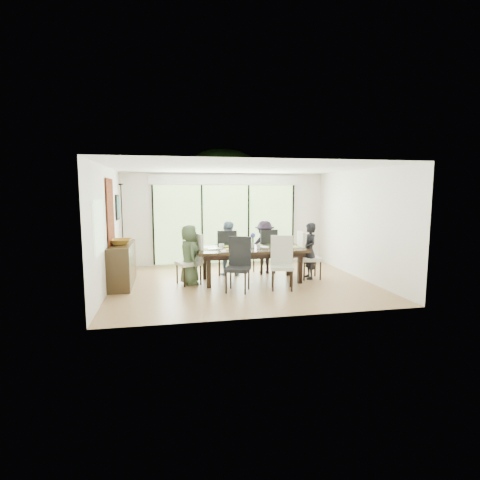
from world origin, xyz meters
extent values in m
cube|color=brown|center=(0.00, 0.00, -0.01)|extent=(6.00, 5.00, 0.01)
cube|color=white|center=(0.00, 0.00, 2.71)|extent=(6.00, 5.00, 0.01)
cube|color=silver|center=(0.00, 2.51, 1.35)|extent=(6.00, 0.02, 2.70)
cube|color=silver|center=(0.00, -2.51, 1.35)|extent=(6.00, 0.02, 2.70)
cube|color=silver|center=(-3.01, 0.00, 1.35)|extent=(0.02, 5.00, 2.70)
cube|color=white|center=(3.01, 0.00, 1.35)|extent=(0.02, 5.00, 2.70)
cube|color=#598C3F|center=(0.00, 2.47, 1.20)|extent=(4.20, 0.02, 2.30)
cube|color=white|center=(0.00, 2.46, 2.50)|extent=(4.40, 0.06, 0.28)
cube|color=black|center=(-2.10, 2.46, 1.20)|extent=(0.05, 0.04, 2.30)
cube|color=black|center=(-0.70, 2.46, 1.20)|extent=(0.05, 0.04, 2.30)
cube|color=black|center=(0.70, 2.46, 1.20)|extent=(0.05, 0.04, 2.30)
cube|color=black|center=(2.10, 2.46, 1.20)|extent=(0.05, 0.04, 2.30)
cube|color=#8CAD7F|center=(-2.97, -1.20, 1.50)|extent=(0.02, 0.90, 1.00)
cube|color=brown|center=(0.00, 3.40, -0.05)|extent=(6.00, 1.80, 0.10)
cube|color=brown|center=(0.00, 4.20, 0.55)|extent=(6.00, 0.08, 0.06)
sphere|color=#14380F|center=(-1.80, 5.20, 1.44)|extent=(3.20, 3.20, 3.20)
sphere|color=#14380F|center=(0.40, 5.80, 1.80)|extent=(4.00, 4.00, 4.00)
sphere|color=#14380F|center=(2.20, 5.00, 1.26)|extent=(2.80, 2.80, 2.80)
sphere|color=#14380F|center=(-0.60, 6.50, 1.62)|extent=(3.60, 3.60, 3.60)
cube|color=black|center=(0.26, 0.14, 0.78)|extent=(2.60, 1.19, 0.06)
cube|color=black|center=(0.26, 0.14, 0.68)|extent=(2.38, 0.97, 0.11)
cube|color=black|center=(-0.82, -0.29, 0.37)|extent=(0.10, 0.10, 0.75)
cube|color=black|center=(1.34, -0.29, 0.37)|extent=(0.10, 0.10, 0.75)
cube|color=black|center=(-0.82, 0.57, 0.37)|extent=(0.10, 0.10, 0.75)
cube|color=black|center=(1.34, 0.57, 0.37)|extent=(0.10, 0.10, 0.75)
imported|color=#405236|center=(-1.22, 0.14, 0.70)|extent=(0.52, 0.71, 1.40)
imported|color=black|center=(1.74, 0.14, 0.70)|extent=(0.42, 0.66, 1.40)
imported|color=#7F9BB7|center=(-0.19, 0.97, 0.70)|extent=(0.73, 0.55, 1.40)
imported|color=black|center=(0.81, 0.97, 0.70)|extent=(0.72, 0.52, 1.40)
cube|color=#89AD3E|center=(-0.69, 0.14, 0.81)|extent=(0.48, 0.35, 0.01)
cube|color=olive|center=(1.21, 0.14, 0.81)|extent=(0.48, 0.35, 0.01)
cube|color=#7EB03E|center=(-0.19, 0.54, 0.81)|extent=(0.48, 0.35, 0.01)
cube|color=#81A43A|center=(0.81, 0.54, 0.81)|extent=(0.48, 0.35, 0.01)
cube|color=white|center=(-0.29, -0.16, 0.81)|extent=(0.48, 0.35, 0.01)
cube|color=black|center=(-0.09, 0.49, 0.82)|extent=(0.28, 0.19, 0.01)
cube|color=black|center=(0.76, 0.49, 0.82)|extent=(0.26, 0.18, 0.01)
cube|color=white|center=(0.96, 0.09, 0.81)|extent=(0.32, 0.24, 0.00)
cube|color=white|center=(-0.29, -0.16, 0.83)|extent=(0.28, 0.28, 0.03)
cube|color=orange|center=(-0.29, -0.16, 0.85)|extent=(0.22, 0.22, 0.02)
cylinder|color=silver|center=(0.31, 0.19, 0.88)|extent=(0.09, 0.09, 0.13)
cylinder|color=#337226|center=(0.31, 0.19, 1.01)|extent=(0.04, 0.04, 0.17)
sphere|color=#4A46B0|center=(0.31, 0.19, 1.11)|extent=(0.12, 0.12, 0.12)
imported|color=silver|center=(-0.59, 0.04, 0.83)|extent=(0.39, 0.28, 0.03)
imported|color=white|center=(-0.44, 0.29, 0.86)|extent=(0.19, 0.19, 0.10)
imported|color=white|center=(0.41, 0.04, 0.86)|extent=(0.13, 0.13, 0.10)
imported|color=white|center=(1.06, 0.24, 0.86)|extent=(0.17, 0.17, 0.10)
imported|color=white|center=(0.51, 0.19, 0.82)|extent=(0.19, 0.25, 0.02)
cube|color=black|center=(-2.76, 0.38, 0.48)|extent=(0.48, 1.71, 0.96)
imported|color=olive|center=(-2.76, 0.28, 1.03)|extent=(0.51, 0.51, 0.12)
cylinder|color=black|center=(-2.76, 0.73, 0.99)|extent=(0.11, 0.11, 0.04)
cylinder|color=black|center=(-2.76, 0.73, 1.66)|extent=(0.03, 0.03, 1.34)
cylinder|color=black|center=(-2.76, 0.73, 2.32)|extent=(0.11, 0.11, 0.03)
cylinder|color=silver|center=(-2.76, 0.73, 2.39)|extent=(0.04, 0.04, 0.11)
cube|color=maroon|center=(-2.97, 0.40, 1.70)|extent=(0.02, 1.00, 1.50)
cube|color=black|center=(-2.97, 1.70, 1.75)|extent=(0.03, 0.55, 0.65)
cube|color=#184B4E|center=(-2.95, 1.70, 1.75)|extent=(0.01, 0.45, 0.55)
camera|label=1|loc=(-1.73, -8.50, 2.15)|focal=28.00mm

